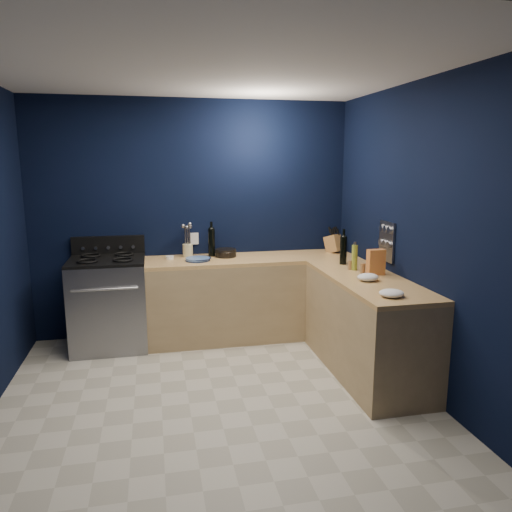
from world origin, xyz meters
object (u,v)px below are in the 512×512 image
object	(u,v)px
gas_range	(109,305)
plate_stack	(198,259)
crouton_bag	(376,262)
utensil_crock	(188,250)
knife_block	(333,244)

from	to	relation	value
gas_range	plate_stack	xyz separation A→B (m)	(0.93, -0.05, 0.46)
gas_range	crouton_bag	size ratio (longest dim) A/B	3.88
gas_range	utensil_crock	bearing A→B (deg)	13.57
plate_stack	crouton_bag	size ratio (longest dim) A/B	1.08
plate_stack	utensil_crock	distance (m)	0.27
gas_range	utensil_crock	size ratio (longest dim) A/B	6.60
gas_range	utensil_crock	xyz separation A→B (m)	(0.84, 0.20, 0.51)
utensil_crock	gas_range	bearing A→B (deg)	-166.43
plate_stack	utensil_crock	world-z (taller)	utensil_crock
utensil_crock	knife_block	bearing A→B (deg)	-3.13
plate_stack	crouton_bag	world-z (taller)	crouton_bag
gas_range	knife_block	distance (m)	2.56
knife_block	crouton_bag	size ratio (longest dim) A/B	0.82
plate_stack	crouton_bag	distance (m)	1.84
plate_stack	utensil_crock	size ratio (longest dim) A/B	1.84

